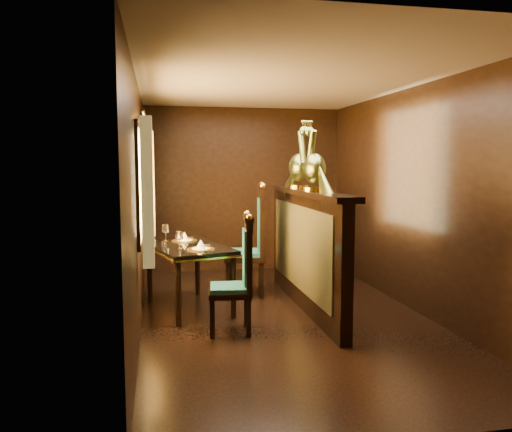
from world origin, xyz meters
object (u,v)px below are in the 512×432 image
object	(u,v)px
peacock_left	(315,155)
peacock_right	(299,155)
chair_left	(241,270)
chair_right	(255,236)
dining_table	(188,252)

from	to	relation	value
peacock_left	peacock_right	size ratio (longest dim) A/B	0.97
chair_left	peacock_left	bearing A→B (deg)	29.91
peacock_left	chair_right	bearing A→B (deg)	114.06
dining_table	peacock_right	xyz separation A→B (m)	(1.31, 0.07, 1.09)
chair_left	peacock_left	size ratio (longest dim) A/B	1.56
chair_left	peacock_left	world-z (taller)	peacock_left
chair_left	peacock_left	xyz separation A→B (m)	(0.86, 0.37, 1.12)
peacock_left	chair_left	bearing A→B (deg)	-156.54
dining_table	chair_left	size ratio (longest dim) A/B	1.18
dining_table	peacock_right	bearing A→B (deg)	-12.58
chair_left	peacock_right	bearing A→B (deg)	54.58
chair_left	peacock_right	world-z (taller)	peacock_right
chair_left	peacock_left	distance (m)	1.46
peacock_left	peacock_right	world-z (taller)	peacock_right
dining_table	chair_left	distance (m)	0.99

